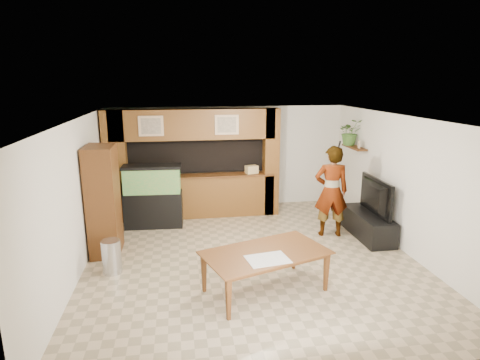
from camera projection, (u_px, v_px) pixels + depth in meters
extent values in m
plane|color=tan|center=(250.00, 257.00, 7.58)|extent=(6.50, 6.50, 0.00)
plane|color=white|center=(251.00, 119.00, 6.95)|extent=(6.50, 6.50, 0.00)
plane|color=silver|center=(228.00, 157.00, 10.38)|extent=(6.00, 0.00, 6.00)
plane|color=silver|center=(77.00, 198.00, 6.81)|extent=(0.00, 6.50, 6.50)
plane|color=silver|center=(404.00, 184.00, 7.72)|extent=(0.00, 6.50, 6.50)
cube|color=brown|center=(196.00, 197.00, 9.67)|extent=(3.80, 0.35, 1.00)
cube|color=#5B2E15|center=(195.00, 176.00, 9.55)|extent=(3.80, 0.43, 0.04)
cube|color=brown|center=(193.00, 124.00, 9.24)|extent=(3.80, 0.35, 0.70)
cube|color=brown|center=(116.00, 167.00, 9.21)|extent=(0.50, 0.35, 2.60)
cube|color=brown|center=(271.00, 162.00, 9.76)|extent=(0.35, 0.35, 2.60)
cube|color=black|center=(193.00, 154.00, 9.97)|extent=(4.20, 0.45, 0.85)
cube|color=tan|center=(151.00, 126.00, 8.91)|extent=(0.55, 0.03, 0.45)
cube|color=tan|center=(151.00, 126.00, 8.90)|extent=(0.43, 0.01, 0.35)
cube|color=tan|center=(227.00, 125.00, 9.17)|extent=(0.55, 0.03, 0.45)
cube|color=tan|center=(227.00, 125.00, 9.15)|extent=(0.43, 0.01, 0.35)
cylinder|color=black|center=(88.00, 153.00, 7.63)|extent=(0.04, 0.25, 0.25)
cylinder|color=white|center=(90.00, 153.00, 7.63)|extent=(0.01, 0.21, 0.21)
cube|color=#5B2E15|center=(354.00, 147.00, 9.47)|extent=(0.25, 0.90, 0.04)
cube|color=#5B2E15|center=(104.00, 201.00, 7.55)|extent=(0.52, 0.85, 2.08)
cylinder|color=#B2B2B7|center=(112.00, 257.00, 6.89)|extent=(0.32, 0.32, 0.60)
cube|color=black|center=(154.00, 209.00, 9.07)|extent=(1.28, 0.48, 0.80)
cube|color=#378B42|center=(152.00, 180.00, 8.91)|extent=(1.23, 0.45, 0.56)
cube|color=black|center=(151.00, 167.00, 8.83)|extent=(1.28, 0.48, 0.06)
cube|color=black|center=(368.00, 225.00, 8.51)|extent=(0.57, 1.54, 0.51)
imported|color=black|center=(370.00, 196.00, 8.36)|extent=(0.20, 1.31, 0.76)
cube|color=tan|center=(359.00, 144.00, 9.22)|extent=(0.05, 0.14, 0.18)
imported|color=#416E2C|center=(350.00, 132.00, 9.58)|extent=(0.61, 0.54, 0.63)
imported|color=#9F8757|center=(331.00, 191.00, 8.42)|extent=(0.78, 0.58, 1.95)
cylinder|color=black|center=(339.00, 145.00, 8.03)|extent=(0.04, 0.10, 0.16)
imported|color=#5B2E15|center=(266.00, 273.00, 6.24)|extent=(2.14, 1.62, 0.67)
cube|color=silver|center=(268.00, 259.00, 5.93)|extent=(0.68, 0.54, 0.01)
cube|color=tan|center=(252.00, 169.00, 9.72)|extent=(0.33, 0.26, 0.19)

